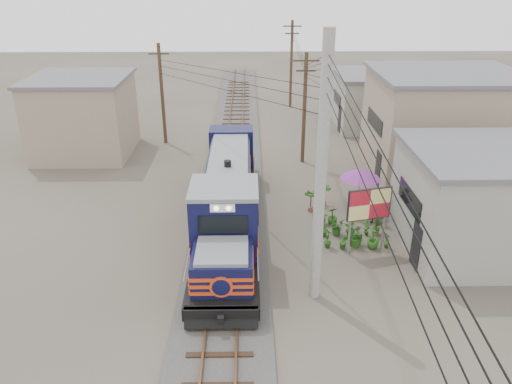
{
  "coord_description": "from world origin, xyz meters",
  "views": [
    {
      "loc": [
        0.98,
        -16.47,
        11.71
      ],
      "look_at": [
        1.32,
        4.43,
        2.2
      ],
      "focal_mm": 35.0,
      "sensor_mm": 36.0,
      "label": 1
    }
  ],
  "objects_px": {
    "locomotive": "(228,200)",
    "billboard": "(369,206)",
    "market_umbrella": "(361,174)",
    "vendor": "(376,206)"
  },
  "relations": [
    {
      "from": "locomotive",
      "to": "vendor",
      "type": "bearing_deg",
      "value": 5.41
    },
    {
      "from": "locomotive",
      "to": "billboard",
      "type": "distance_m",
      "value": 6.54
    },
    {
      "from": "market_umbrella",
      "to": "vendor",
      "type": "distance_m",
      "value": 1.85
    },
    {
      "from": "locomotive",
      "to": "vendor",
      "type": "relative_size",
      "value": 7.97
    },
    {
      "from": "market_umbrella",
      "to": "vendor",
      "type": "xyz_separation_m",
      "value": [
        0.6,
        -1.32,
        -1.14
      ]
    },
    {
      "from": "billboard",
      "to": "market_umbrella",
      "type": "bearing_deg",
      "value": 69.02
    },
    {
      "from": "billboard",
      "to": "vendor",
      "type": "xyz_separation_m",
      "value": [
        1.09,
        2.77,
        -1.34
      ]
    },
    {
      "from": "vendor",
      "to": "billboard",
      "type": "bearing_deg",
      "value": 48.77
    },
    {
      "from": "locomotive",
      "to": "market_umbrella",
      "type": "height_order",
      "value": "locomotive"
    },
    {
      "from": "locomotive",
      "to": "billboard",
      "type": "bearing_deg",
      "value": -18.62
    }
  ]
}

